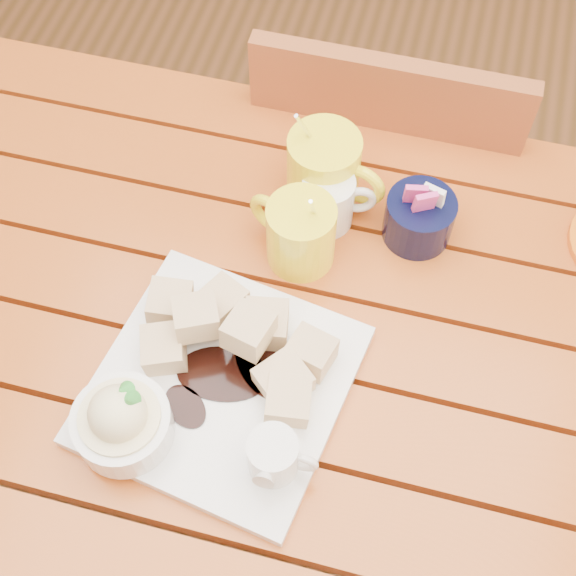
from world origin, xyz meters
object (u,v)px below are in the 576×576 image
(dessert_plate, at_px, (200,388))
(chair_far, at_px, (381,177))
(coffee_mug_right, at_px, (326,169))
(table, at_px, (248,351))
(coffee_mug_left, at_px, (299,232))

(dessert_plate, relative_size, chair_far, 0.39)
(coffee_mug_right, bearing_deg, chair_far, 91.28)
(dessert_plate, bearing_deg, table, 82.47)
(dessert_plate, xyz_separation_m, coffee_mug_right, (0.07, 0.34, 0.02))
(table, height_order, coffee_mug_right, coffee_mug_right)
(coffee_mug_left, bearing_deg, coffee_mug_right, 107.94)
(dessert_plate, xyz_separation_m, coffee_mug_left, (0.06, 0.24, 0.02))
(dessert_plate, bearing_deg, coffee_mug_left, 75.20)
(table, xyz_separation_m, chair_far, (0.11, 0.48, -0.15))
(coffee_mug_right, distance_m, chair_far, 0.42)
(table, relative_size, coffee_mug_right, 7.14)
(dessert_plate, height_order, coffee_mug_left, coffee_mug_left)
(table, height_order, coffee_mug_left, coffee_mug_left)
(table, bearing_deg, dessert_plate, -97.53)
(table, distance_m, coffee_mug_right, 0.28)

